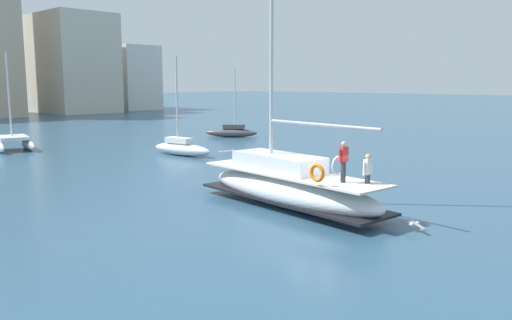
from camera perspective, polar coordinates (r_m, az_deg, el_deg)
ground_plane at (r=21.15m, az=7.66°, el=-5.89°), size 400.00×400.00×0.00m
main_sailboat at (r=22.06m, az=3.60°, el=-2.80°), size 3.30×9.78×13.59m
moored_sloop_near at (r=37.88m, az=-8.16°, el=1.37°), size 1.91×5.52×7.08m
moored_sloop_far at (r=49.96m, az=-2.70°, el=3.13°), size 3.85×4.85×6.52m
moored_catamaran at (r=44.47m, az=-25.11°, el=1.77°), size 3.79×5.93×7.52m
seagull at (r=19.35m, az=16.91°, el=-6.73°), size 0.53×1.08×0.17m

